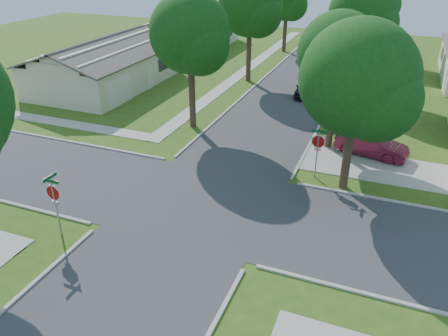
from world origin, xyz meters
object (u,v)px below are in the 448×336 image
stop_sign_ne (318,144)px  car_curb_west (330,31)px  tree_e_near (340,57)px  tree_e_far (376,1)px  tree_w_near (191,37)px  tree_w_far (287,2)px  tree_w_mid (251,7)px  tree_ne_corner (359,84)px  stop_sign_sw (54,195)px  car_curb_east (306,87)px  house_nw_near (106,69)px  house_nw_far (189,34)px  car_driveway (372,145)px  tree_e_mid (363,16)px

stop_sign_ne → car_curb_west: (-5.90, 40.59, -1.38)m
tree_e_near → tree_e_far: 25.00m
tree_w_near → tree_w_far: size_ratio=1.12×
tree_e_near → car_curb_west: 37.11m
tree_w_mid → tree_ne_corner: bearing=-56.8°
stop_sign_sw → tree_w_far: (0.05, 38.71, 3.48)m
car_curb_east → house_nw_near: bearing=-172.6°
stop_sign_ne → house_nw_far: bearing=127.2°
house_nw_far → car_curb_east: bearing=-37.7°
tree_e_near → car_curb_west: tree_e_near is taller
car_curb_east → tree_ne_corner: bearing=-75.3°
stop_sign_sw → tree_w_mid: tree_w_mid is taller
tree_e_near → tree_w_mid: bearing=128.0°
stop_sign_sw → tree_e_far: size_ratio=0.34×
stop_sign_ne → house_nw_far: house_nw_far is taller
stop_sign_sw → tree_ne_corner: 14.64m
car_curb_east → tree_w_mid: bearing=153.8°
tree_e_near → house_nw_far: 31.24m
tree_ne_corner → house_nw_near: tree_ne_corner is taller
stop_sign_sw → stop_sign_ne: 13.29m
tree_e_far → tree_ne_corner: tree_e_far is taller
house_nw_near → house_nw_far: bearing=90.0°
tree_w_near → house_nw_near: tree_w_near is taller
tree_w_mid → house_nw_far: 16.56m
car_curb_west → stop_sign_ne: bearing=90.3°
car_curb_east → stop_sign_ne: bearing=-80.9°
house_nw_far → tree_e_far: bearing=5.5°
tree_w_near → tree_w_mid: bearing=90.0°
tree_ne_corner → car_curb_west: size_ratio=1.94×
tree_e_near → stop_sign_ne: bearing=-90.7°
tree_ne_corner → tree_e_far: bearing=93.1°
house_nw_near → house_nw_far: (0.00, 17.00, 0.00)m
tree_ne_corner → car_curb_east: bearing=109.6°
stop_sign_sw → house_nw_near: (-11.29, 19.70, -0.51)m
stop_sign_sw → stop_sign_ne: size_ratio=1.00×
house_nw_far → car_curb_west: (14.79, 13.29, -0.87)m
tree_w_mid → car_driveway: 18.09m
tree_e_near → house_nw_near: tree_e_near is taller
car_curb_west → car_driveway: bearing=95.1°
tree_e_far → tree_w_far: bearing=-180.0°
tree_e_mid → tree_ne_corner: size_ratio=1.06×
tree_e_mid → car_curb_east: (-3.56, -2.27, -5.55)m
tree_w_mid → tree_w_near: bearing=-90.0°
car_curb_east → car_driveway: bearing=-63.6°
tree_e_near → tree_e_mid: size_ratio=0.90×
tree_w_far → car_driveway: 28.39m
tree_e_near → car_curb_west: bearing=99.3°
tree_e_far → tree_w_mid: tree_w_mid is taller
house_nw_far → tree_w_mid: bearing=-44.1°
car_curb_west → house_nw_near: bearing=56.0°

